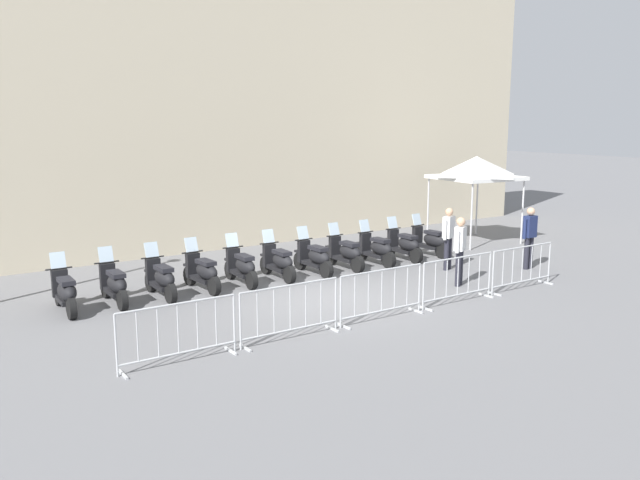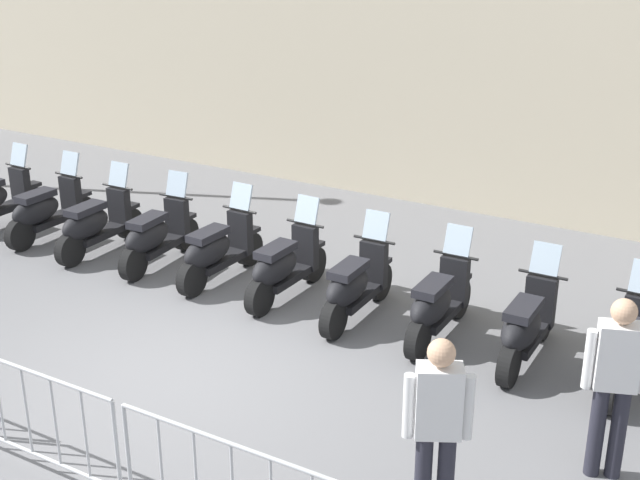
# 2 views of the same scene
# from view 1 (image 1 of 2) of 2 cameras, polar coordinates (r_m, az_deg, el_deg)

# --- Properties ---
(ground_plane) EXTENTS (120.00, 120.00, 0.00)m
(ground_plane) POSITION_cam_1_polar(r_m,az_deg,el_deg) (15.05, 0.82, -5.21)
(ground_plane) COLOR slate
(building_facade) EXTENTS (28.10, 5.13, 10.02)m
(building_facade) POSITION_cam_1_polar(r_m,az_deg,el_deg) (21.49, -11.62, 12.77)
(building_facade) COLOR beige
(building_facade) RESTS_ON ground
(motorcycle_0) EXTENTS (0.56, 1.73, 1.24)m
(motorcycle_0) POSITION_cam_1_polar(r_m,az_deg,el_deg) (14.88, -21.61, -4.33)
(motorcycle_0) COLOR black
(motorcycle_0) RESTS_ON ground
(motorcycle_1) EXTENTS (0.57, 1.73, 1.24)m
(motorcycle_1) POSITION_cam_1_polar(r_m,az_deg,el_deg) (15.18, -17.72, -3.80)
(motorcycle_1) COLOR black
(motorcycle_1) RESTS_ON ground
(motorcycle_2) EXTENTS (0.59, 1.72, 1.24)m
(motorcycle_2) POSITION_cam_1_polar(r_m,az_deg,el_deg) (15.44, -13.85, -3.37)
(motorcycle_2) COLOR black
(motorcycle_2) RESTS_ON ground
(motorcycle_3) EXTENTS (0.64, 1.72, 1.24)m
(motorcycle_3) POSITION_cam_1_polar(r_m,az_deg,el_deg) (15.89, -10.32, -2.84)
(motorcycle_3) COLOR black
(motorcycle_3) RESTS_ON ground
(motorcycle_4) EXTENTS (0.56, 1.73, 1.24)m
(motorcycle_4) POSITION_cam_1_polar(r_m,az_deg,el_deg) (16.33, -6.93, -2.39)
(motorcycle_4) COLOR black
(motorcycle_4) RESTS_ON ground
(motorcycle_5) EXTENTS (0.56, 1.73, 1.24)m
(motorcycle_5) POSITION_cam_1_polar(r_m,az_deg,el_deg) (16.82, -3.66, -1.96)
(motorcycle_5) COLOR black
(motorcycle_5) RESTS_ON ground
(motorcycle_6) EXTENTS (0.59, 1.72, 1.24)m
(motorcycle_6) POSITION_cam_1_polar(r_m,az_deg,el_deg) (17.31, -0.49, -1.58)
(motorcycle_6) COLOR black
(motorcycle_6) RESTS_ON ground
(motorcycle_7) EXTENTS (0.58, 1.73, 1.24)m
(motorcycle_7) POSITION_cam_1_polar(r_m,az_deg,el_deg) (17.94, 2.28, -1.16)
(motorcycle_7) COLOR black
(motorcycle_7) RESTS_ON ground
(motorcycle_8) EXTENTS (0.58, 1.73, 1.24)m
(motorcycle_8) POSITION_cam_1_polar(r_m,az_deg,el_deg) (18.55, 5.02, -0.81)
(motorcycle_8) COLOR black
(motorcycle_8) RESTS_ON ground
(motorcycle_9) EXTENTS (0.56, 1.73, 1.24)m
(motorcycle_9) POSITION_cam_1_polar(r_m,az_deg,el_deg) (19.24, 7.44, -0.45)
(motorcycle_9) COLOR black
(motorcycle_9) RESTS_ON ground
(motorcycle_10) EXTENTS (0.64, 1.72, 1.24)m
(motorcycle_10) POSITION_cam_1_polar(r_m,az_deg,el_deg) (19.99, 9.66, -0.10)
(motorcycle_10) COLOR black
(motorcycle_10) RESTS_ON ground
(barrier_segment_0) EXTENTS (2.13, 0.63, 1.07)m
(barrier_segment_0) POSITION_cam_1_polar(r_m,az_deg,el_deg) (11.27, -12.42, -8.10)
(barrier_segment_0) COLOR #B2B5B7
(barrier_segment_0) RESTS_ON ground
(barrier_segment_1) EXTENTS (2.13, 0.63, 1.07)m
(barrier_segment_1) POSITION_cam_1_polar(r_m,az_deg,el_deg) (12.21, -2.65, -6.40)
(barrier_segment_1) COLOR #B2B5B7
(barrier_segment_1) RESTS_ON ground
(barrier_segment_2) EXTENTS (2.13, 0.63, 1.07)m
(barrier_segment_2) POSITION_cam_1_polar(r_m,az_deg,el_deg) (13.45, 5.48, -4.84)
(barrier_segment_2) COLOR #B2B5B7
(barrier_segment_2) RESTS_ON ground
(barrier_segment_3) EXTENTS (2.13, 0.63, 1.07)m
(barrier_segment_3) POSITION_cam_1_polar(r_m,az_deg,el_deg) (14.92, 12.09, -3.50)
(barrier_segment_3) COLOR #B2B5B7
(barrier_segment_3) RESTS_ON ground
(barrier_segment_4) EXTENTS (2.13, 0.63, 1.07)m
(barrier_segment_4) POSITION_cam_1_polar(r_m,az_deg,el_deg) (16.57, 17.44, -2.37)
(barrier_segment_4) COLOR #B2B5B7
(barrier_segment_4) RESTS_ON ground
(officer_near_row_end) EXTENTS (0.50, 0.35, 1.73)m
(officer_near_row_end) POSITION_cam_1_polar(r_m,az_deg,el_deg) (18.11, 11.29, 0.45)
(officer_near_row_end) COLOR #23232D
(officer_near_row_end) RESTS_ON ground
(officer_mid_plaza) EXTENTS (0.47, 0.38, 1.73)m
(officer_mid_plaza) POSITION_cam_1_polar(r_m,az_deg,el_deg) (16.41, 12.27, -0.62)
(officer_mid_plaza) COLOR #23232D
(officer_mid_plaza) RESTS_ON ground
(officer_by_barriers) EXTENTS (0.55, 0.26, 1.73)m
(officer_by_barriers) POSITION_cam_1_polar(r_m,az_deg,el_deg) (18.78, 18.04, 0.49)
(officer_by_barriers) COLOR #23232D
(officer_by_barriers) RESTS_ON ground
(canopy_tent) EXTENTS (2.46, 2.46, 2.91)m
(canopy_tent) POSITION_cam_1_polar(r_m,az_deg,el_deg) (22.44, 13.65, 6.20)
(canopy_tent) COLOR silver
(canopy_tent) RESTS_ON ground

